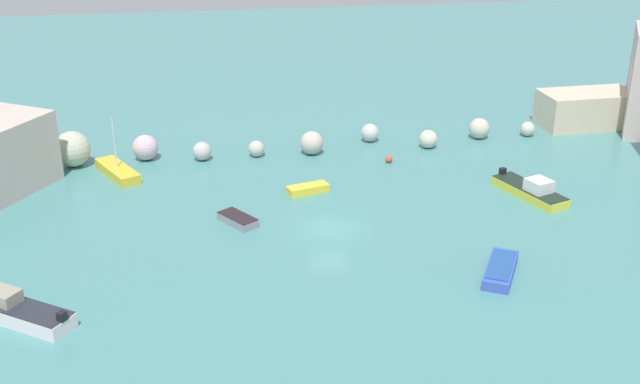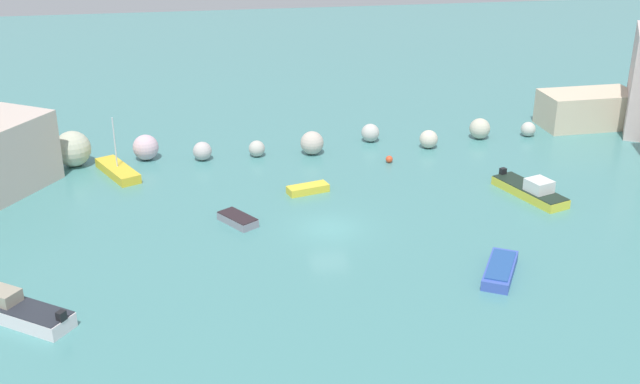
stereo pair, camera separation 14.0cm
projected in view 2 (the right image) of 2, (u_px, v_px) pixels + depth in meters
name	position (u px, v px, depth m)	size (l,w,h in m)	color
cove_water	(329.00, 228.00, 51.03)	(160.00, 160.00, 0.00)	teal
rock_breakwater	(217.00, 144.00, 62.80)	(43.06, 3.95, 2.78)	#B8B8A8
channel_buoy	(389.00, 159.00, 61.85)	(0.57, 0.57, 0.57)	#E04C28
moored_boat_0	(500.00, 270.00, 45.22)	(3.47, 4.56, 0.70)	#3C56B7
moored_boat_1	(531.00, 190.00, 55.55)	(3.74, 6.33, 1.53)	yellow
moored_boat_2	(308.00, 189.00, 56.37)	(3.15, 1.85, 0.55)	yellow
moored_boat_3	(118.00, 170.00, 59.44)	(3.72, 5.41, 4.54)	gold
moored_boat_4	(15.00, 310.00, 40.88)	(6.36, 5.21, 1.52)	silver
moored_boat_5	(238.00, 219.00, 51.61)	(2.65, 3.08, 0.57)	gray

